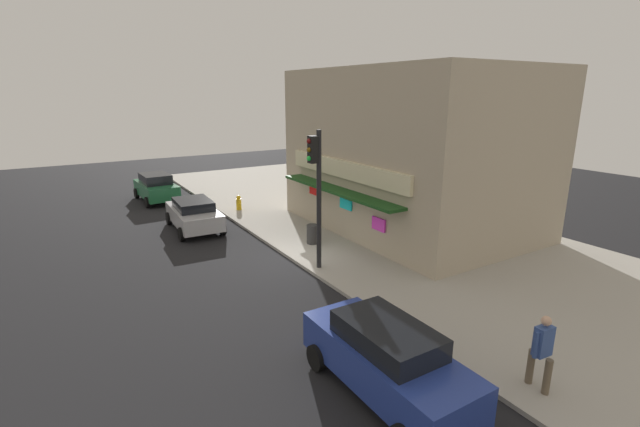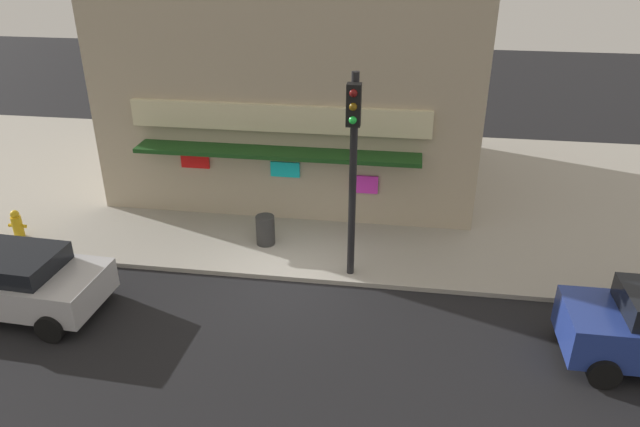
{
  "view_description": "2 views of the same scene",
  "coord_description": "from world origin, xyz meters",
  "px_view_note": "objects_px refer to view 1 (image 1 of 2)",
  "views": [
    {
      "loc": [
        14.89,
        -7.7,
        6.56
      ],
      "look_at": [
        0.23,
        1.3,
        1.8
      ],
      "focal_mm": 24.88,
      "sensor_mm": 36.0,
      "label": 1
    },
    {
      "loc": [
        2.67,
        -12.5,
        8.21
      ],
      "look_at": [
        0.65,
        1.18,
        1.39
      ],
      "focal_mm": 33.38,
      "sensor_mm": 36.0,
      "label": 2
    }
  ],
  "objects_px": {
    "traffic_light": "(316,182)",
    "parked_car_silver": "(194,214)",
    "parked_car_blue": "(386,358)",
    "pedestrian": "(542,350)",
    "fire_hydrant": "(239,203)",
    "parked_car_green": "(156,187)",
    "trash_can": "(313,234)"
  },
  "relations": [
    {
      "from": "traffic_light",
      "to": "parked_car_silver",
      "type": "distance_m",
      "value": 8.37
    },
    {
      "from": "parked_car_blue",
      "to": "pedestrian",
      "type": "bearing_deg",
      "value": 58.47
    },
    {
      "from": "fire_hydrant",
      "to": "parked_car_silver",
      "type": "height_order",
      "value": "parked_car_silver"
    },
    {
      "from": "fire_hydrant",
      "to": "parked_car_blue",
      "type": "height_order",
      "value": "parked_car_blue"
    },
    {
      "from": "traffic_light",
      "to": "pedestrian",
      "type": "relative_size",
      "value": 2.88
    },
    {
      "from": "parked_car_green",
      "to": "parked_car_silver",
      "type": "distance_m",
      "value": 7.08
    },
    {
      "from": "pedestrian",
      "to": "parked_car_green",
      "type": "xyz_separation_m",
      "value": [
        -23.26,
        -3.26,
        -0.24
      ]
    },
    {
      "from": "trash_can",
      "to": "parked_car_blue",
      "type": "bearing_deg",
      "value": -21.23
    },
    {
      "from": "traffic_light",
      "to": "pedestrian",
      "type": "distance_m",
      "value": 8.93
    },
    {
      "from": "trash_can",
      "to": "parked_car_blue",
      "type": "xyz_separation_m",
      "value": [
        9.31,
        -3.62,
        0.34
      ]
    },
    {
      "from": "parked_car_green",
      "to": "parked_car_blue",
      "type": "bearing_deg",
      "value": 0.96
    },
    {
      "from": "trash_can",
      "to": "parked_car_silver",
      "type": "distance_m",
      "value": 6.3
    },
    {
      "from": "fire_hydrant",
      "to": "parked_car_blue",
      "type": "distance_m",
      "value": 16.62
    },
    {
      "from": "fire_hydrant",
      "to": "pedestrian",
      "type": "distance_m",
      "value": 18.14
    },
    {
      "from": "fire_hydrant",
      "to": "pedestrian",
      "type": "relative_size",
      "value": 0.46
    },
    {
      "from": "traffic_light",
      "to": "trash_can",
      "type": "height_order",
      "value": "traffic_light"
    },
    {
      "from": "traffic_light",
      "to": "trash_can",
      "type": "distance_m",
      "value": 4.01
    },
    {
      "from": "pedestrian",
      "to": "parked_car_blue",
      "type": "distance_m",
      "value": 3.41
    },
    {
      "from": "parked_car_green",
      "to": "parked_car_silver",
      "type": "xyz_separation_m",
      "value": [
        7.07,
        0.28,
        -0.07
      ]
    },
    {
      "from": "parked_car_green",
      "to": "parked_car_silver",
      "type": "relative_size",
      "value": 0.97
    },
    {
      "from": "parked_car_green",
      "to": "parked_car_blue",
      "type": "relative_size",
      "value": 0.93
    },
    {
      "from": "fire_hydrant",
      "to": "parked_car_silver",
      "type": "distance_m",
      "value": 3.64
    },
    {
      "from": "pedestrian",
      "to": "trash_can",
      "type": "bearing_deg",
      "value": 176.3
    },
    {
      "from": "trash_can",
      "to": "parked_car_blue",
      "type": "distance_m",
      "value": 10.0
    },
    {
      "from": "parked_car_blue",
      "to": "parked_car_silver",
      "type": "xyz_separation_m",
      "value": [
        -14.4,
        -0.08,
        -0.09
      ]
    },
    {
      "from": "pedestrian",
      "to": "parked_car_blue",
      "type": "height_order",
      "value": "pedestrian"
    },
    {
      "from": "parked_car_green",
      "to": "parked_car_blue",
      "type": "xyz_separation_m",
      "value": [
        21.48,
        0.36,
        0.02
      ]
    },
    {
      "from": "fire_hydrant",
      "to": "parked_car_blue",
      "type": "bearing_deg",
      "value": -10.32
    },
    {
      "from": "parked_car_silver",
      "to": "fire_hydrant",
      "type": "bearing_deg",
      "value": 122.41
    },
    {
      "from": "traffic_light",
      "to": "parked_car_silver",
      "type": "bearing_deg",
      "value": -162.34
    },
    {
      "from": "fire_hydrant",
      "to": "pedestrian",
      "type": "height_order",
      "value": "pedestrian"
    },
    {
      "from": "parked_car_silver",
      "to": "parked_car_blue",
      "type": "bearing_deg",
      "value": 0.33
    }
  ]
}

